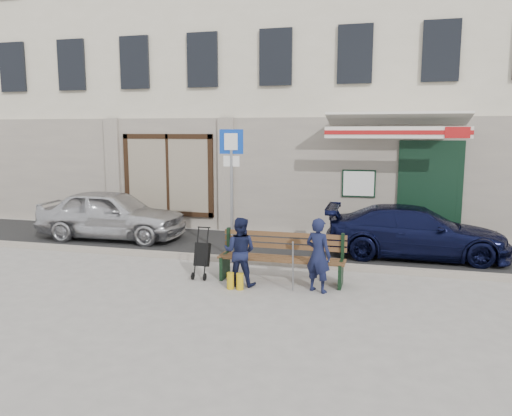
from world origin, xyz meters
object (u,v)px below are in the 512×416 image
(man, at_px, (318,255))
(bench, at_px, (279,258))
(car_navy, at_px, (416,232))
(car_silver, at_px, (112,214))
(stroller, at_px, (202,256))
(woman, at_px, (240,251))
(parking_sign, at_px, (232,172))

(man, bearing_deg, bench, -4.08)
(car_navy, bearing_deg, car_silver, 88.95)
(man, bearing_deg, car_silver, -3.52)
(car_silver, relative_size, stroller, 3.95)
(car_silver, relative_size, woman, 3.05)
(woman, distance_m, stroller, 0.92)
(bench, distance_m, stroller, 1.51)
(parking_sign, height_order, bench, parking_sign)
(parking_sign, height_order, woman, parking_sign)
(woman, bearing_deg, man, -179.75)
(man, distance_m, woman, 1.45)
(car_silver, xyz_separation_m, car_navy, (7.67, 0.01, -0.08))
(bench, relative_size, man, 1.80)
(car_silver, bearing_deg, bench, -119.17)
(car_navy, height_order, woman, woman)
(car_navy, distance_m, man, 3.52)
(man, height_order, stroller, man)
(parking_sign, xyz_separation_m, stroller, (-0.11, -1.61, -1.51))
(man, height_order, woman, man)
(parking_sign, relative_size, man, 2.15)
(car_navy, height_order, parking_sign, parking_sign)
(parking_sign, bearing_deg, bench, -47.93)
(car_silver, bearing_deg, woman, -126.19)
(car_silver, relative_size, man, 2.91)
(parking_sign, bearing_deg, car_navy, 14.48)
(car_silver, distance_m, bench, 5.70)
(car_silver, height_order, woman, car_silver)
(bench, height_order, woman, woman)
(car_navy, height_order, stroller, car_navy)
(car_navy, xyz_separation_m, parking_sign, (-3.99, -1.13, 1.36))
(bench, xyz_separation_m, man, (0.80, -0.42, 0.21))
(car_silver, distance_m, woman, 5.34)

